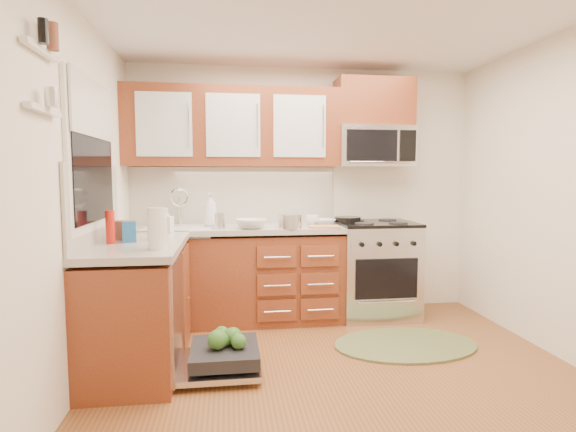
{
  "coord_description": "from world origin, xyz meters",
  "views": [
    {
      "loc": [
        -0.79,
        -2.85,
        1.42
      ],
      "look_at": [
        -0.29,
        0.85,
        1.07
      ],
      "focal_mm": 28.0,
      "sensor_mm": 36.0,
      "label": 1
    }
  ],
  "objects": [
    {
      "name": "floor",
      "position": [
        0.0,
        0.0,
        0.0
      ],
      "size": [
        3.5,
        3.5,
        0.0
      ],
      "primitive_type": "plane",
      "color": "brown",
      "rests_on": "ground"
    },
    {
      "name": "ceiling",
      "position": [
        0.0,
        0.0,
        2.5
      ],
      "size": [
        3.5,
        3.5,
        0.0
      ],
      "primitive_type": "plane",
      "rotation": [
        3.14,
        0.0,
        0.0
      ],
      "color": "white",
      "rests_on": "ground"
    },
    {
      "name": "wall_back",
      "position": [
        0.0,
        1.75,
        1.25
      ],
      "size": [
        3.5,
        0.04,
        2.5
      ],
      "primitive_type": "cube",
      "color": "white",
      "rests_on": "ground"
    },
    {
      "name": "wall_front",
      "position": [
        0.0,
        -1.75,
        1.25
      ],
      "size": [
        3.5,
        0.04,
        2.5
      ],
      "primitive_type": "cube",
      "color": "white",
      "rests_on": "ground"
    },
    {
      "name": "wall_left",
      "position": [
        -1.75,
        0.0,
        1.25
      ],
      "size": [
        0.04,
        3.5,
        2.5
      ],
      "primitive_type": "cube",
      "color": "white",
      "rests_on": "ground"
    },
    {
      "name": "base_cabinet_back",
      "position": [
        -0.73,
        1.45,
        0.42
      ],
      "size": [
        2.05,
        0.6,
        0.85
      ],
      "primitive_type": "cube",
      "color": "maroon",
      "rests_on": "ground"
    },
    {
      "name": "base_cabinet_left",
      "position": [
        -1.45,
        0.52,
        0.42
      ],
      "size": [
        0.6,
        1.25,
        0.85
      ],
      "primitive_type": "cube",
      "color": "maroon",
      "rests_on": "ground"
    },
    {
      "name": "countertop_back",
      "position": [
        -0.72,
        1.44,
        0.9
      ],
      "size": [
        2.07,
        0.64,
        0.05
      ],
      "primitive_type": "cube",
      "color": "#BAB5AA",
      "rests_on": "base_cabinet_back"
    },
    {
      "name": "countertop_left",
      "position": [
        -1.44,
        0.53,
        0.9
      ],
      "size": [
        0.64,
        1.27,
        0.05
      ],
      "primitive_type": "cube",
      "color": "#BAB5AA",
      "rests_on": "base_cabinet_left"
    },
    {
      "name": "backsplash_back",
      "position": [
        -0.73,
        1.74,
        1.21
      ],
      "size": [
        2.05,
        0.02,
        0.57
      ],
      "primitive_type": "cube",
      "color": "beige",
      "rests_on": "ground"
    },
    {
      "name": "backsplash_left",
      "position": [
        -1.74,
        0.52,
        1.21
      ],
      "size": [
        0.02,
        1.25,
        0.57
      ],
      "primitive_type": "cube",
      "color": "beige",
      "rests_on": "ground"
    },
    {
      "name": "upper_cabinets",
      "position": [
        -0.73,
        1.57,
        1.88
      ],
      "size": [
        2.05,
        0.35,
        0.75
      ],
      "primitive_type": null,
      "color": "maroon",
      "rests_on": "ground"
    },
    {
      "name": "cabinet_over_mw",
      "position": [
        0.68,
        1.57,
        2.13
      ],
      "size": [
        0.76,
        0.35,
        0.47
      ],
      "primitive_type": "cube",
      "color": "maroon",
      "rests_on": "ground"
    },
    {
      "name": "range",
      "position": [
        0.68,
        1.43,
        0.47
      ],
      "size": [
        0.76,
        0.64,
        0.95
      ],
      "primitive_type": null,
      "color": "silver",
      "rests_on": "ground"
    },
    {
      "name": "microwave",
      "position": [
        0.68,
        1.55,
        1.7
      ],
      "size": [
        0.76,
        0.38,
        0.4
      ],
      "primitive_type": null,
      "color": "silver",
      "rests_on": "ground"
    },
    {
      "name": "sink",
      "position": [
        -1.25,
        1.42,
        0.8
      ],
      "size": [
        0.62,
        0.5,
        0.26
      ],
      "primitive_type": null,
      "color": "white",
      "rests_on": "ground"
    },
    {
      "name": "dishwasher",
      "position": [
        -0.86,
        0.3,
        0.1
      ],
      "size": [
        0.7,
        0.6,
        0.2
      ],
      "primitive_type": null,
      "color": "silver",
      "rests_on": "ground"
    },
    {
      "name": "window",
      "position": [
        -1.74,
        0.5,
        1.55
      ],
      "size": [
        0.03,
        1.05,
        1.05
      ],
      "primitive_type": null,
      "color": "white",
      "rests_on": "ground"
    },
    {
      "name": "window_blind",
      "position": [
        -1.71,
        0.5,
        1.88
      ],
      "size": [
        0.02,
        0.96,
        0.4
      ],
      "primitive_type": "cube",
      "color": "white",
      "rests_on": "ground"
    },
    {
      "name": "shelf_upper",
      "position": [
        -1.72,
        -0.35,
        2.05
      ],
      "size": [
        0.04,
        0.4,
        0.03
      ],
      "primitive_type": "cube",
      "color": "white",
      "rests_on": "ground"
    },
    {
      "name": "shelf_lower",
      "position": [
        -1.72,
        -0.35,
        1.75
      ],
      "size": [
        0.04,
        0.4,
        0.03
      ],
      "primitive_type": "cube",
      "color": "white",
      "rests_on": "ground"
    },
    {
      "name": "rug",
      "position": [
        0.67,
        0.6,
        0.01
      ],
      "size": [
        1.37,
        1.08,
        0.02
      ],
      "primitive_type": null,
      "rotation": [
        0.0,
        0.0,
        0.28
      ],
      "color": "olive",
      "rests_on": "ground"
    },
    {
      "name": "skillet",
      "position": [
        0.4,
        1.48,
        0.97
      ],
      "size": [
        0.3,
        0.3,
        0.05
      ],
      "primitive_type": "cylinder",
      "rotation": [
        0.0,
        0.0,
        0.16
      ],
      "color": "black",
      "rests_on": "range"
    },
    {
      "name": "stock_pot",
      "position": [
        -0.22,
        1.22,
        0.99
      ],
      "size": [
        0.27,
        0.27,
        0.13
      ],
      "primitive_type": "cylinder",
      "rotation": [
        0.0,
        0.0,
        -0.24
      ],
      "color": "silver",
      "rests_on": "countertop_back"
    },
    {
      "name": "cutting_board",
      "position": [
        0.1,
        1.22,
        0.94
      ],
      "size": [
        0.3,
        0.21,
        0.02
      ],
      "primitive_type": "cube",
      "rotation": [
        0.0,
        0.0,
        -0.11
      ],
      "color": "tan",
      "rests_on": "countertop_back"
    },
    {
      "name": "canister",
      "position": [
        -0.86,
        1.25,
        1.0
      ],
      "size": [
        0.1,
        0.1,
        0.15
      ],
      "primitive_type": "cylinder",
      "rotation": [
        0.0,
        0.0,
        0.08
      ],
      "color": "silver",
      "rests_on": "countertop_back"
    },
    {
      "name": "paper_towel_roll",
      "position": [
        -1.25,
        0.19,
        1.06
      ],
      "size": [
        0.15,
        0.15,
        0.28
      ],
      "primitive_type": "cylinder",
      "rotation": [
        0.0,
        0.0,
        0.2
      ],
      "color": "white",
      "rests_on": "countertop_left"
    },
    {
      "name": "mustard_bottle",
      "position": [
        -1.34,
        0.64,
        1.02
      ],
      "size": [
        0.07,
        0.07,
        0.2
      ],
      "primitive_type": "cylinder",
      "rotation": [
        0.0,
        0.0,
        0.14
      ],
      "color": "gold",
      "rests_on": "countertop_left"
    },
    {
      "name": "red_bottle",
      "position": [
        -1.62,
        0.47,
        1.04
      ],
      "size": [
        0.07,
        0.07,
        0.24
      ],
      "primitive_type": "cylinder",
      "rotation": [
        0.0,
        0.0,
        -0.06
      ],
      "color": "red",
      "rests_on": "countertop_left"
    },
    {
      "name": "wooden_box",
      "position": [
        -1.57,
        0.67,
        1.0
      ],
      "size": [
        0.16,
        0.13,
        0.14
      ],
      "primitive_type": "cube",
      "rotation": [
        0.0,
        0.0,
        -0.2
      ],
      "color": "brown",
      "rests_on": "countertop_left"
    },
    {
      "name": "blue_carton",
      "position": [
        -1.5,
        0.53,
        1.0
      ],
      "size": [
        0.1,
        0.07,
        0.15
      ],
      "primitive_type": "cube",
      "rotation": [
        0.0,
        0.0,
        0.15
      ],
      "color": "#2365A7",
      "rests_on": "countertop_left"
    },
    {
      "name": "bowl_a",
      "position": [
        0.15,
        1.48,
        0.95
      ],
      "size": [
        0.25,
        0.25,
        0.06
      ],
      "primitive_type": "imported",
      "rotation": [
        0.0,
        0.0,
        0.1
      ],
      "color": "#999999",
      "rests_on": "countertop_back"
    },
    {
      "name": "bowl_b",
      "position": [
        -0.57,
        1.25,
        0.97
      ],
      "size": [
        0.36,
        0.36,
        0.09
      ],
      "primitive_type": "imported",
      "rotation": [
        0.0,
        0.0,
        -0.37
      ],
      "color": "#999999",
      "rests_on": "countertop_back"
    },
    {
      "name": "cup",
      "position": [
        0.04,
        1.46,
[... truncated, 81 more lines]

